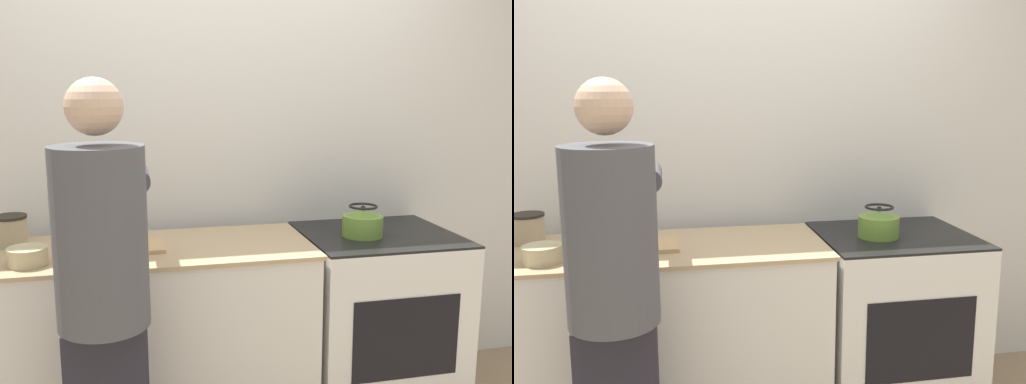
# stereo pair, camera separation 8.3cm
# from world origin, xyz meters

# --- Properties ---
(wall_back) EXTENTS (8.00, 0.05, 2.60)m
(wall_back) POSITION_xyz_m (0.00, 0.74, 1.30)
(wall_back) COLOR silver
(wall_back) RESTS_ON ground_plane
(counter) EXTENTS (1.46, 0.63, 0.91)m
(counter) POSITION_xyz_m (-0.39, 0.30, 0.45)
(counter) COLOR silver
(counter) RESTS_ON ground_plane
(oven) EXTENTS (0.75, 0.67, 0.90)m
(oven) POSITION_xyz_m (0.73, 0.33, 0.45)
(oven) COLOR silver
(oven) RESTS_ON ground_plane
(person) EXTENTS (0.37, 0.61, 1.65)m
(person) POSITION_xyz_m (-0.58, -0.20, 0.90)
(person) COLOR #24232C
(person) RESTS_ON ground_plane
(cutting_board) EXTENTS (0.38, 0.21, 0.02)m
(cutting_board) POSITION_xyz_m (-0.52, 0.28, 0.92)
(cutting_board) COLOR tan
(cutting_board) RESTS_ON counter
(knife) EXTENTS (0.19, 0.06, 0.01)m
(knife) POSITION_xyz_m (-0.54, 0.27, 0.93)
(knife) COLOR silver
(knife) RESTS_ON cutting_board
(kettle) EXTENTS (0.20, 0.20, 0.15)m
(kettle) POSITION_xyz_m (0.63, 0.30, 0.97)
(kettle) COLOR olive
(kettle) RESTS_ON oven
(bowl_prep) EXTENTS (0.16, 0.16, 0.07)m
(bowl_prep) POSITION_xyz_m (-0.89, 0.15, 0.94)
(bowl_prep) COLOR #C6B789
(bowl_prep) RESTS_ON counter
(canister_jar) EXTENTS (0.15, 0.15, 0.14)m
(canister_jar) POSITION_xyz_m (-1.01, 0.47, 0.98)
(canister_jar) COLOR tan
(canister_jar) RESTS_ON counter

